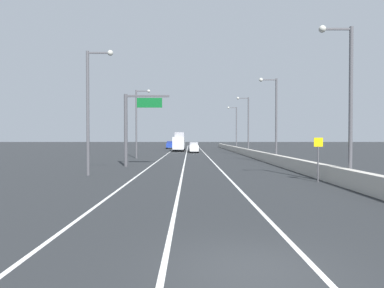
{
  "coord_description": "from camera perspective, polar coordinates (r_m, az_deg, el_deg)",
  "views": [
    {
      "loc": [
        -1.4,
        -7.67,
        3.01
      ],
      "look_at": [
        -1.0,
        45.9,
        1.99
      ],
      "focal_mm": 31.71,
      "sensor_mm": 36.0,
      "label": 1
    }
  ],
  "objects": [
    {
      "name": "car_silver_1",
      "position": [
        73.06,
        0.17,
        -0.52
      ],
      "size": [
        1.86,
        4.04,
        1.92
      ],
      "color": "#B7B7BC",
      "rests_on": "ground_plane"
    },
    {
      "name": "speed_advisory_sign",
      "position": [
        24.36,
        20.45,
        -1.91
      ],
      "size": [
        0.6,
        0.11,
        3.0
      ],
      "color": "#4C4C51",
      "rests_on": "ground_plane"
    },
    {
      "name": "car_white_0",
      "position": [
        66.83,
        0.31,
        -0.6
      ],
      "size": [
        1.88,
        4.43,
        2.07
      ],
      "color": "white",
      "rests_on": "ground_plane"
    },
    {
      "name": "lamp_post_left_near",
      "position": [
        28.16,
        -16.62,
        6.54
      ],
      "size": [
        2.14,
        0.44,
        9.92
      ],
      "color": "#4C4C51",
      "rests_on": "ground_plane"
    },
    {
      "name": "car_blue_2",
      "position": [
        91.41,
        -3.7,
        -0.16
      ],
      "size": [
        1.93,
        4.51,
        2.03
      ],
      "color": "#1E389E",
      "rests_on": "ground_plane"
    },
    {
      "name": "ground_plane",
      "position": [
        71.75,
        0.7,
        -1.31
      ],
      "size": [
        320.0,
        320.0,
        0.0
      ],
      "primitive_type": "plane",
      "color": "#26282B"
    },
    {
      "name": "lane_stripe_right",
      "position": [
        62.81,
        2.23,
        -1.65
      ],
      "size": [
        0.16,
        130.0,
        0.0
      ],
      "primitive_type": "cube",
      "color": "silver",
      "rests_on": "ground_plane"
    },
    {
      "name": "lamp_post_right_near",
      "position": [
        23.23,
        24.57,
        7.66
      ],
      "size": [
        2.14,
        0.44,
        9.92
      ],
      "color": "#4C4C51",
      "rests_on": "ground_plane"
    },
    {
      "name": "lane_stripe_center",
      "position": [
        62.75,
        -0.97,
        -1.65
      ],
      "size": [
        0.16,
        130.0,
        0.0
      ],
      "primitive_type": "cube",
      "color": "silver",
      "rests_on": "ground_plane"
    },
    {
      "name": "lamp_post_right_second",
      "position": [
        40.57,
        13.64,
        4.88
      ],
      "size": [
        2.14,
        0.44,
        9.92
      ],
      "color": "#4C4C51",
      "rests_on": "ground_plane"
    },
    {
      "name": "lane_stripe_left",
      "position": [
        62.88,
        -4.16,
        -1.65
      ],
      "size": [
        0.16,
        130.0,
        0.0
      ],
      "primitive_type": "cube",
      "color": "silver",
      "rests_on": "ground_plane"
    },
    {
      "name": "overhead_sign_gantry",
      "position": [
        35.61,
        -9.91,
        3.84
      ],
      "size": [
        4.68,
        0.36,
        7.5
      ],
      "color": "#47474C",
      "rests_on": "ground_plane"
    },
    {
      "name": "lamp_post_left_mid",
      "position": [
        49.58,
        -9.06,
        4.2
      ],
      "size": [
        2.14,
        0.44,
        9.92
      ],
      "color": "#4C4C51",
      "rests_on": "ground_plane"
    },
    {
      "name": "jersey_barrier_right",
      "position": [
        48.69,
        10.93,
        -1.82
      ],
      "size": [
        0.6,
        120.0,
        1.1
      ],
      "primitive_type": "cube",
      "color": "#B2ADA3",
      "rests_on": "ground_plane"
    },
    {
      "name": "lamp_post_right_third",
      "position": [
        58.51,
        9.21,
        3.72
      ],
      "size": [
        2.14,
        0.44,
        9.92
      ],
      "color": "#4C4C51",
      "rests_on": "ground_plane"
    },
    {
      "name": "box_truck",
      "position": [
        75.54,
        -2.18,
        0.27
      ],
      "size": [
        2.6,
        9.39,
        4.22
      ],
      "color": "silver",
      "rests_on": "ground_plane"
    },
    {
      "name": "lamp_post_right_fourth",
      "position": [
        76.71,
        7.29,
        3.1
      ],
      "size": [
        2.14,
        0.44,
        9.92
      ],
      "color": "#4C4C51",
      "rests_on": "ground_plane"
    },
    {
      "name": "car_gray_3",
      "position": [
        80.11,
        0.41,
        -0.38
      ],
      "size": [
        1.87,
        4.33,
        1.91
      ],
      "color": "slate",
      "rests_on": "ground_plane"
    }
  ]
}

